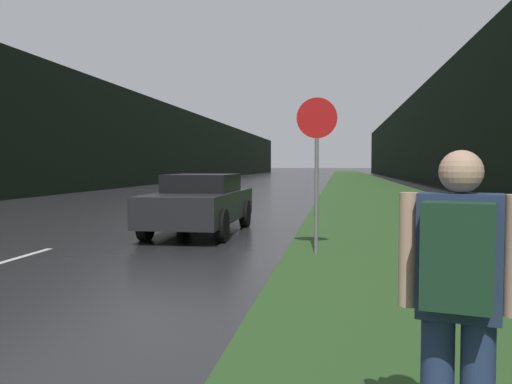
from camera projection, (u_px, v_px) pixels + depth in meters
The scene contains 9 objects.
grass_verge at pixel (367, 187), 39.03m from camera, with size 6.00×240.00×0.02m, color #2D5123.
lane_stripe_b at pixel (1, 263), 8.75m from camera, with size 0.12×3.00×0.01m, color silver.
lane_stripe_c at pixel (150, 220), 15.66m from camera, with size 0.12×3.00×0.01m, color silver.
lane_stripe_d at pixel (208, 203), 22.57m from camera, with size 0.12×3.00×0.01m, color silver.
treeline_far_side at pixel (170, 145), 51.42m from camera, with size 2.00×140.00×7.00m, color black.
treeline_near_side at pixel (431, 135), 47.80m from camera, with size 2.00×140.00×8.45m, color black.
stop_sign at pixel (317, 157), 9.47m from camera, with size 0.71×0.07×2.76m.
hitchhiker_with_backpack at pixel (458, 297), 2.58m from camera, with size 0.56×0.47×1.65m.
car_passing_near at pixel (201, 202), 12.56m from camera, with size 1.82×4.52×1.37m.
Camera 1 is at (5.38, 0.23, 1.58)m, focal length 38.00 mm.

